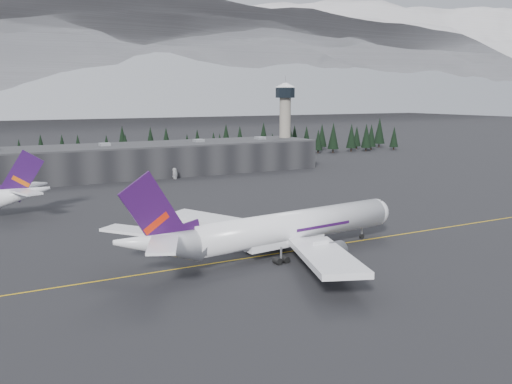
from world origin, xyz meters
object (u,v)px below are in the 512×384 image
terminal (130,160)px  gse_vehicle_a (10,193)px  gse_vehicle_b (175,177)px  jet_main (272,230)px  control_tower (285,114)px

terminal → gse_vehicle_a: 54.89m
terminal → gse_vehicle_b: size_ratio=36.39×
terminal → gse_vehicle_b: (12.39, -17.63, -5.55)m
gse_vehicle_a → gse_vehicle_b: size_ratio=1.24×
terminal → jet_main: jet_main is taller
terminal → control_tower: (75.00, 3.00, 17.11)m
control_tower → gse_vehicle_a: (-122.83, -29.36, -22.65)m
control_tower → terminal: bearing=-177.7°
terminal → gse_vehicle_a: size_ratio=29.43×
control_tower → gse_vehicle_a: size_ratio=6.93×
gse_vehicle_a → control_tower: bearing=12.3°
jet_main → gse_vehicle_b: 113.15m
gse_vehicle_b → terminal: bearing=-163.1°
jet_main → gse_vehicle_b: jet_main is taller
control_tower → gse_vehicle_b: 69.71m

